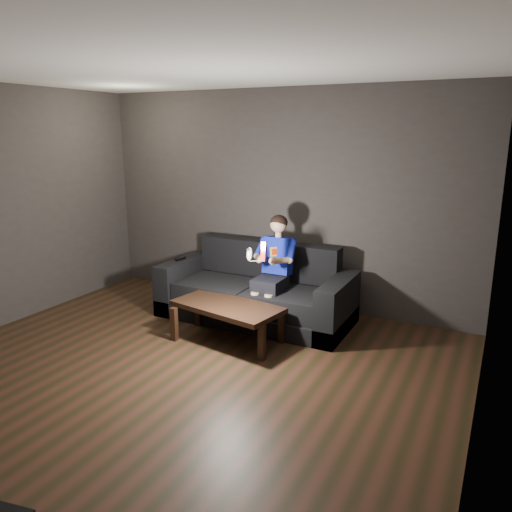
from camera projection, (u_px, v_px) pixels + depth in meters
The scene contains 10 objects.
floor at pixel (161, 385), 4.41m from camera, with size 5.00×5.00×0.00m, color black.
back_wall at pixel (280, 200), 6.24m from camera, with size 5.00×0.04×2.70m, color #363130.
right_wall at pixel (488, 275), 2.98m from camera, with size 0.04×5.00×2.70m, color #363130.
ceiling at pixel (145, 61), 3.76m from camera, with size 5.00×5.00×0.02m, color white.
sofa at pixel (256, 295), 5.94m from camera, with size 2.26×0.98×0.87m.
child at pixel (274, 261), 5.66m from camera, with size 0.47×0.58×1.17m.
wii_remote_red at pixel (264, 251), 5.18m from camera, with size 0.06×0.08×0.21m.
nunchuk_white at pixel (249, 254), 5.27m from camera, with size 0.07×0.10×0.15m.
wii_remote_black at pixel (181, 259), 6.23m from camera, with size 0.05×0.17×0.03m.
coffee_table at pixel (227, 309), 5.25m from camera, with size 1.24×0.77×0.42m.
Camera 1 is at (2.56, -3.18, 2.18)m, focal length 35.00 mm.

